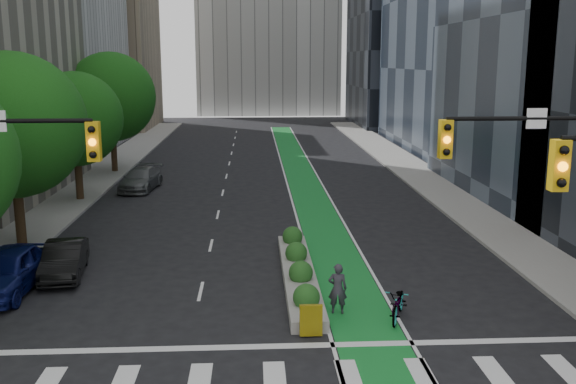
{
  "coord_description": "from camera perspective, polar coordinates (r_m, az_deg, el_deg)",
  "views": [
    {
      "loc": [
        -0.5,
        -16.53,
        8.34
      ],
      "look_at": [
        0.91,
        9.42,
        3.0
      ],
      "focal_mm": 40.0,
      "sensor_mm": 36.0,
      "label": 1
    }
  ],
  "objects": [
    {
      "name": "building_dark_end",
      "position": [
        87.17,
        10.87,
        15.12
      ],
      "size": [
        14.0,
        18.0,
        28.0
      ],
      "primitive_type": "cube",
      "color": "black",
      "rests_on": "ground"
    },
    {
      "name": "bike_lane_paint",
      "position": [
        47.4,
        1.16,
        1.48
      ],
      "size": [
        2.2,
        70.0,
        0.01
      ],
      "primitive_type": "cube",
      "color": "#167C2E",
      "rests_on": "ground"
    },
    {
      "name": "parked_car_left_near",
      "position": [
        25.64,
        -23.66,
        -6.41
      ],
      "size": [
        2.18,
        4.98,
        1.67
      ],
      "primitive_type": "imported",
      "rotation": [
        0.0,
        0.0,
        -0.04
      ],
      "color": "#0D1553",
      "rests_on": "ground"
    },
    {
      "name": "median_planter",
      "position": [
        24.94,
        0.97,
        -7.03
      ],
      "size": [
        1.2,
        10.26,
        1.1
      ],
      "color": "gray",
      "rests_on": "ground"
    },
    {
      "name": "parked_car_left_far",
      "position": [
        43.18,
        -12.95,
        1.13
      ],
      "size": [
        2.57,
        5.11,
        1.42
      ],
      "primitive_type": "imported",
      "rotation": [
        0.0,
        0.0,
        -0.12
      ],
      "color": "#535658",
      "rests_on": "ground"
    },
    {
      "name": "tree_midfar",
      "position": [
        40.08,
        -18.4,
        6.16
      ],
      "size": [
        5.6,
        5.6,
        7.76
      ],
      "color": "black",
      "rests_on": "ground"
    },
    {
      "name": "ground",
      "position": [
        18.52,
        -1.27,
        -15.15
      ],
      "size": [
        160.0,
        160.0,
        0.0
      ],
      "primitive_type": "plane",
      "color": "black",
      "rests_on": "ground"
    },
    {
      "name": "tree_mid",
      "position": [
        30.53,
        -23.33,
        5.46
      ],
      "size": [
        6.4,
        6.4,
        8.78
      ],
      "color": "black",
      "rests_on": "ground"
    },
    {
      "name": "tree_far",
      "position": [
        49.72,
        -15.47,
        8.14
      ],
      "size": [
        6.6,
        6.6,
        9.0
      ],
      "color": "black",
      "rests_on": "ground"
    },
    {
      "name": "bicycle",
      "position": [
        21.61,
        9.81,
        -9.69
      ],
      "size": [
        1.43,
        2.23,
        1.1
      ],
      "primitive_type": "imported",
      "rotation": [
        0.0,
        0.0,
        -0.36
      ],
      "color": "gray",
      "rests_on": "ground"
    },
    {
      "name": "building_tan_far",
      "position": [
        84.93,
        -16.93,
        14.26
      ],
      "size": [
        14.0,
        16.0,
        26.0
      ],
      "primitive_type": "cube",
      "color": "tan",
      "rests_on": "ground"
    },
    {
      "name": "sidewalk_right",
      "position": [
        44.1,
        13.14,
        0.49
      ],
      "size": [
        3.6,
        90.0,
        0.15
      ],
      "primitive_type": "cube",
      "color": "gray",
      "rests_on": "ground"
    },
    {
      "name": "parked_car_left_mid",
      "position": [
        26.78,
        -19.27,
        -5.69
      ],
      "size": [
        1.96,
        4.27,
        1.35
      ],
      "primitive_type": "imported",
      "rotation": [
        0.0,
        0.0,
        0.13
      ],
      "color": "black",
      "rests_on": "ground"
    },
    {
      "name": "cyclist",
      "position": [
        21.7,
        4.43,
        -8.56
      ],
      "size": [
        0.68,
        0.49,
        1.75
      ],
      "primitive_type": "imported",
      "rotation": [
        0.0,
        0.0,
        3.03
      ],
      "color": "#302D37",
      "rests_on": "ground"
    },
    {
      "name": "sidewalk_left",
      "position": [
        43.83,
        -18.0,
        0.16
      ],
      "size": [
        3.6,
        90.0,
        0.15
      ],
      "primitive_type": "cube",
      "color": "gray",
      "rests_on": "ground"
    }
  ]
}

